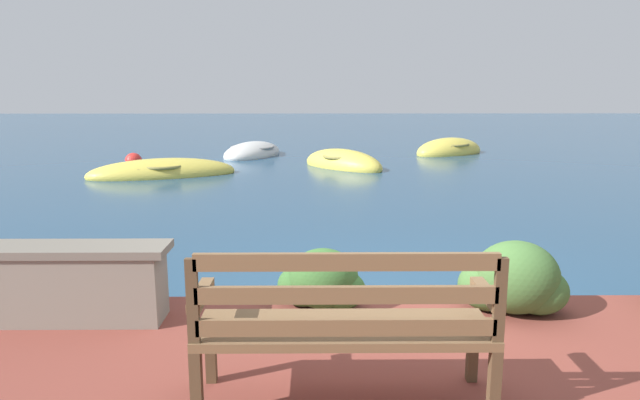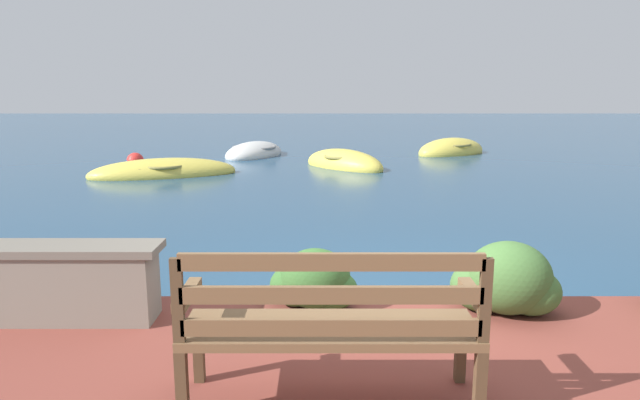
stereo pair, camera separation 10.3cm
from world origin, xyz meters
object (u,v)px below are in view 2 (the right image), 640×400
at_px(rowboat_outer, 454,152).
at_px(mooring_buoy, 138,161).
at_px(park_bench, 333,323).
at_px(rowboat_far, 257,154).
at_px(rowboat_mid, 346,165).
at_px(rowboat_nearest, 166,173).

distance_m(rowboat_outer, mooring_buoy, 9.07).
distance_m(park_bench, rowboat_far, 13.87).
xyz_separation_m(rowboat_outer, mooring_buoy, (-8.78, -2.30, 0.00)).
xyz_separation_m(rowboat_mid, rowboat_outer, (3.35, 2.94, 0.00)).
xyz_separation_m(park_bench, rowboat_mid, (0.54, 11.24, -0.64)).
height_order(rowboat_mid, mooring_buoy, rowboat_mid).
relative_size(park_bench, mooring_buoy, 3.36).
xyz_separation_m(park_bench, rowboat_far, (-1.98, 13.71, -0.64)).
xyz_separation_m(rowboat_mid, mooring_buoy, (-5.42, 0.65, 0.01)).
distance_m(rowboat_nearest, rowboat_outer, 8.64).
height_order(park_bench, rowboat_outer, park_bench).
height_order(park_bench, rowboat_mid, park_bench).
bearing_deg(rowboat_nearest, rowboat_far, -133.24).
relative_size(rowboat_outer, mooring_buoy, 5.51).
bearing_deg(rowboat_nearest, park_bench, 89.82).
xyz_separation_m(rowboat_nearest, rowboat_far, (1.63, 3.83, 0.01)).
bearing_deg(park_bench, rowboat_mid, 86.98).
relative_size(rowboat_nearest, rowboat_far, 1.23).
distance_m(rowboat_mid, rowboat_far, 3.53).
height_order(rowboat_far, rowboat_outer, rowboat_outer).
bearing_deg(rowboat_outer, rowboat_mid, 6.91).
bearing_deg(park_bench, rowboat_far, 97.97).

